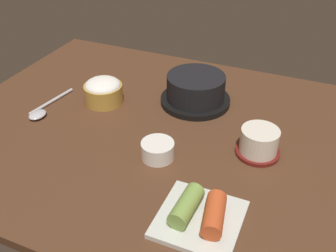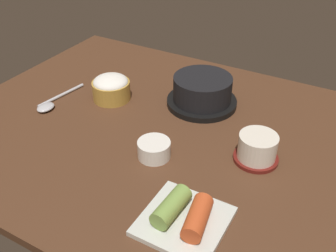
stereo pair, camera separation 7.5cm
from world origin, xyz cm
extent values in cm
cube|color=#4C2D1C|center=(0.00, 0.00, 1.00)|extent=(100.00, 76.00, 2.00)
cylinder|color=black|center=(2.47, 14.33, 2.70)|extent=(17.43, 17.43, 1.40)
cylinder|color=black|center=(2.47, 14.33, 6.45)|extent=(14.36, 14.36, 6.11)
cylinder|color=#D15619|center=(2.47, 14.33, 9.20)|extent=(12.64, 12.64, 0.60)
cylinder|color=#B78C38|center=(-18.77, 5.62, 4.38)|extent=(9.56, 9.56, 4.75)
ellipsoid|color=white|center=(-18.77, 5.62, 6.75)|extent=(8.79, 8.79, 3.34)
cylinder|color=maroon|center=(21.39, -0.33, 2.40)|extent=(9.18, 9.18, 0.80)
cylinder|color=silver|center=(21.39, -0.33, 5.37)|extent=(7.81, 7.81, 5.13)
cylinder|color=#C6D18C|center=(21.39, -0.33, 7.63)|extent=(6.64, 6.64, 0.40)
cylinder|color=white|center=(2.78, -9.19, 3.80)|extent=(6.82, 6.82, 3.61)
cylinder|color=brown|center=(2.78, -9.19, 5.31)|extent=(5.59, 5.59, 0.50)
cube|color=silver|center=(16.40, -22.14, 2.50)|extent=(13.88, 13.88, 1.00)
cylinder|color=#7A9E47|center=(13.97, -22.14, 4.71)|extent=(3.81, 8.48, 3.42)
cylinder|color=#C64C23|center=(18.83, -22.14, 4.71)|extent=(4.86, 8.81, 3.42)
cylinder|color=#B7B7BC|center=(-30.79, 0.38, 2.40)|extent=(3.05, 14.38, 0.80)
ellipsoid|color=#B7B7BC|center=(-29.66, -6.75, 2.72)|extent=(3.60, 4.68, 1.26)
camera|label=1|loc=(29.19, -65.56, 52.54)|focal=41.45mm
camera|label=2|loc=(35.92, -62.24, 52.54)|focal=41.45mm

